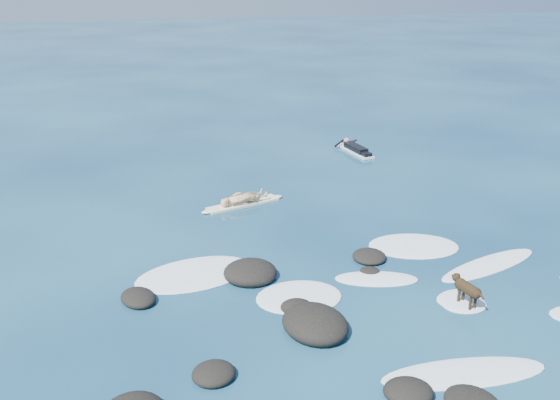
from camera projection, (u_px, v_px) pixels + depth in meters
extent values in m
plane|color=#0A2642|center=(386.00, 282.00, 15.97)|extent=(160.00, 160.00, 0.00)
ellipsoid|color=black|center=(370.00, 271.00, 16.43)|extent=(0.66, 0.66, 0.15)
ellipsoid|color=black|center=(369.00, 257.00, 17.17)|extent=(1.10, 1.15, 0.30)
ellipsoid|color=black|center=(138.00, 298.00, 15.04)|extent=(1.15, 1.27, 0.34)
ellipsoid|color=black|center=(315.00, 324.00, 13.84)|extent=(1.84, 2.02, 0.62)
ellipsoid|color=black|center=(408.00, 392.00, 11.74)|extent=(1.14, 1.05, 0.39)
ellipsoid|color=black|center=(250.00, 273.00, 16.14)|extent=(1.53, 1.48, 0.57)
ellipsoid|color=black|center=(214.00, 374.00, 12.28)|extent=(1.17, 1.16, 0.33)
ellipsoid|color=black|center=(296.00, 307.00, 14.67)|extent=(0.79, 0.69, 0.31)
ellipsoid|color=white|center=(376.00, 279.00, 16.09)|extent=(2.30, 1.32, 0.12)
ellipsoid|color=white|center=(464.00, 373.00, 12.41)|extent=(3.51, 1.12, 0.12)
ellipsoid|color=white|center=(414.00, 246.00, 17.95)|extent=(2.89, 2.21, 0.12)
ellipsoid|color=white|center=(459.00, 299.00, 15.16)|extent=(1.40, 1.16, 0.12)
ellipsoid|color=white|center=(489.00, 265.00, 16.83)|extent=(3.60, 2.04, 0.12)
ellipsoid|color=white|center=(194.00, 274.00, 16.34)|extent=(3.52, 2.61, 0.12)
ellipsoid|color=white|center=(299.00, 297.00, 15.23)|extent=(2.19, 1.75, 0.12)
ellipsoid|color=white|center=(464.00, 304.00, 14.91)|extent=(1.10, 0.90, 0.12)
cube|color=#F6F2C5|center=(243.00, 204.00, 20.95)|extent=(2.57, 1.35, 0.08)
ellipsoid|color=#F6F2C5|center=(275.00, 197.00, 21.57)|extent=(0.58, 0.44, 0.09)
ellipsoid|color=#F6F2C5|center=(209.00, 211.00, 20.33)|extent=(0.58, 0.44, 0.09)
imported|color=tan|center=(242.00, 180.00, 20.64)|extent=(0.57, 0.70, 1.65)
cube|color=white|center=(356.00, 151.00, 26.73)|extent=(0.97, 2.33, 0.08)
ellipsoid|color=white|center=(343.00, 145.00, 27.71)|extent=(0.37, 0.54, 0.08)
cube|color=black|center=(356.00, 148.00, 26.68)|extent=(0.69, 1.45, 0.23)
sphere|color=tan|center=(347.00, 140.00, 27.32)|extent=(0.28, 0.28, 0.24)
cylinder|color=black|center=(339.00, 143.00, 27.40)|extent=(0.52, 0.40, 0.26)
cylinder|color=black|center=(351.00, 142.00, 27.61)|extent=(0.58, 0.20, 0.26)
cube|color=black|center=(365.00, 154.00, 26.03)|extent=(0.46, 0.63, 0.14)
cylinder|color=black|center=(468.00, 289.00, 14.65)|extent=(0.41, 0.62, 0.28)
sphere|color=black|center=(461.00, 284.00, 14.87)|extent=(0.35, 0.35, 0.29)
sphere|color=black|center=(476.00, 293.00, 14.44)|extent=(0.32, 0.32, 0.26)
sphere|color=black|center=(456.00, 277.00, 14.97)|extent=(0.25, 0.25, 0.21)
cone|color=black|center=(453.00, 276.00, 15.08)|extent=(0.14, 0.15, 0.11)
cone|color=black|center=(455.00, 275.00, 14.91)|extent=(0.11, 0.09, 0.10)
cone|color=black|center=(459.00, 274.00, 14.95)|extent=(0.11, 0.09, 0.10)
cylinder|color=black|center=(459.00, 297.00, 14.89)|extent=(0.08, 0.08, 0.37)
cylinder|color=black|center=(463.00, 295.00, 14.95)|extent=(0.08, 0.08, 0.37)
cylinder|color=black|center=(470.00, 304.00, 14.56)|extent=(0.08, 0.08, 0.37)
cylinder|color=black|center=(475.00, 303.00, 14.63)|extent=(0.08, 0.08, 0.37)
cylinder|color=black|center=(480.00, 294.00, 14.31)|extent=(0.12, 0.27, 0.16)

